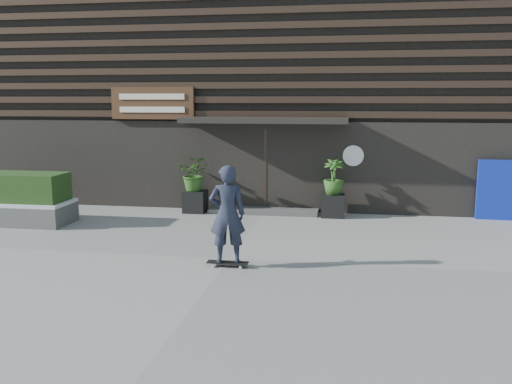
% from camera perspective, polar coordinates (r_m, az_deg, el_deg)
% --- Properties ---
extents(ground, '(80.00, 80.00, 0.00)m').
position_cam_1_polar(ground, '(11.15, -2.77, -6.79)').
color(ground, gray).
rests_on(ground, ground).
extents(entrance_step, '(3.00, 0.80, 0.12)m').
position_cam_1_polar(entrance_step, '(15.53, 0.80, -1.91)').
color(entrance_step, '#464644').
rests_on(entrance_step, ground).
extents(planter_pot_left, '(0.60, 0.60, 0.60)m').
position_cam_1_polar(planter_pot_left, '(15.69, -6.19, -0.96)').
color(planter_pot_left, black).
rests_on(planter_pot_left, ground).
extents(bamboo_left, '(0.86, 0.75, 0.96)m').
position_cam_1_polar(bamboo_left, '(15.57, -6.24, 1.87)').
color(bamboo_left, '#2D591E').
rests_on(bamboo_left, planter_pot_left).
extents(planter_pot_right, '(0.60, 0.60, 0.60)m').
position_cam_1_polar(planter_pot_right, '(15.13, 7.82, -1.37)').
color(planter_pot_right, black).
rests_on(planter_pot_right, ground).
extents(bamboo_right, '(0.54, 0.54, 0.96)m').
position_cam_1_polar(bamboo_right, '(15.00, 7.89, 1.55)').
color(bamboo_right, '#2D591E').
rests_on(bamboo_right, planter_pot_right).
extents(raised_bed, '(3.50, 1.20, 0.50)m').
position_cam_1_polar(raised_bed, '(15.68, -24.25, -1.93)').
color(raised_bed, '#4A4A48').
rests_on(raised_bed, ground).
extents(snow_layer, '(3.50, 1.20, 0.08)m').
position_cam_1_polar(snow_layer, '(15.63, -24.32, -0.89)').
color(snow_layer, silver).
rests_on(snow_layer, raised_bed).
extents(hedge, '(3.30, 1.00, 0.70)m').
position_cam_1_polar(hedge, '(15.57, -24.42, 0.52)').
color(hedge, '#1D3914').
rests_on(hedge, snow_layer).
extents(blue_tarp, '(1.67, 0.19, 1.57)m').
position_cam_1_polar(blue_tarp, '(15.89, 24.47, 0.15)').
color(blue_tarp, '#0C1F9D').
rests_on(blue_tarp, ground).
extents(building, '(18.00, 11.00, 8.00)m').
position_cam_1_polar(building, '(20.57, 3.10, 11.85)').
color(building, black).
rests_on(building, ground).
extents(skateboarder, '(0.78, 0.58, 1.93)m').
position_cam_1_polar(skateboarder, '(10.39, -2.94, -2.28)').
color(skateboarder, black).
rests_on(skateboarder, ground).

